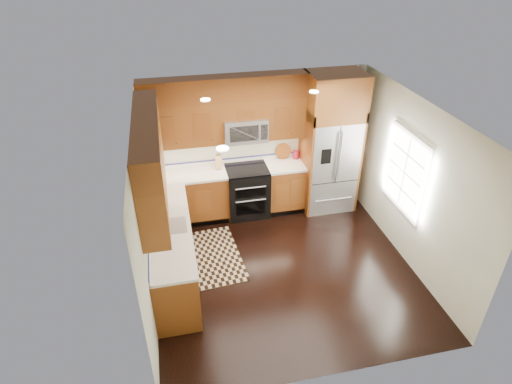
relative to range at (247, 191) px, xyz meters
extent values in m
plane|color=black|center=(0.25, -1.67, -0.47)|extent=(4.00, 4.00, 0.00)
cube|color=silver|center=(0.25, 0.33, 0.83)|extent=(4.00, 0.02, 2.60)
cube|color=silver|center=(-1.75, -1.67, 0.83)|extent=(0.02, 4.00, 2.60)
cube|color=silver|center=(2.25, -1.67, 0.83)|extent=(0.02, 4.00, 2.60)
cube|color=white|center=(2.23, -1.47, 0.93)|extent=(0.04, 1.10, 1.30)
cube|color=white|center=(2.22, -1.47, 0.93)|extent=(0.02, 0.95, 1.15)
cube|color=brown|center=(-1.06, 0.03, -0.02)|extent=(1.37, 0.60, 0.90)
cube|color=brown|center=(0.74, 0.03, -0.02)|extent=(0.72, 0.60, 0.90)
cube|color=brown|center=(-1.45, -1.47, -0.02)|extent=(0.60, 2.40, 0.90)
cube|color=silver|center=(-0.32, 0.03, 0.45)|extent=(2.85, 0.62, 0.04)
cube|color=silver|center=(-1.45, -1.47, 0.45)|extent=(0.62, 2.40, 0.04)
cube|color=brown|center=(-0.32, 0.17, 1.36)|extent=(2.85, 0.33, 0.75)
cube|color=brown|center=(-1.58, -1.47, 1.36)|extent=(0.33, 2.40, 0.75)
cube|color=brown|center=(-0.32, 0.17, 1.93)|extent=(2.85, 0.33, 0.40)
cube|color=brown|center=(-1.58, -1.47, 1.93)|extent=(0.33, 2.40, 0.40)
cube|color=black|center=(0.00, 0.00, -0.01)|extent=(0.76, 0.64, 0.92)
cube|color=black|center=(0.00, 0.00, 0.47)|extent=(0.76, 0.60, 0.02)
cube|color=black|center=(0.00, -0.31, 0.15)|extent=(0.55, 0.01, 0.18)
cube|color=black|center=(0.00, -0.31, -0.17)|extent=(0.55, 0.01, 0.28)
cylinder|color=#B2B2B7|center=(0.00, -0.34, 0.27)|extent=(0.55, 0.02, 0.02)
cylinder|color=#B2B2B7|center=(0.00, -0.34, 0.00)|extent=(0.55, 0.02, 0.02)
cube|color=#B2B2B7|center=(0.00, 0.13, 1.19)|extent=(0.76, 0.40, 0.42)
cube|color=black|center=(-0.05, -0.06, 1.19)|extent=(0.50, 0.01, 0.28)
cube|color=#B2B2B7|center=(1.55, -0.04, 0.43)|extent=(0.90, 0.74, 1.80)
cube|color=black|center=(1.55, -0.41, 0.78)|extent=(0.01, 0.01, 1.08)
cube|color=black|center=(1.33, -0.41, 0.78)|extent=(0.18, 0.01, 0.28)
cube|color=brown|center=(1.08, -0.04, 0.53)|extent=(0.04, 0.74, 2.00)
cube|color=brown|center=(2.02, -0.04, 0.53)|extent=(0.04, 0.74, 2.00)
cube|color=brown|center=(1.55, -0.04, 1.73)|extent=(0.98, 0.74, 0.80)
cube|color=#B2B2B7|center=(-1.45, -1.47, 0.48)|extent=(0.50, 0.42, 0.02)
cylinder|color=#B2B2B7|center=(-1.65, -1.25, 0.61)|extent=(0.02, 0.02, 0.28)
torus|color=#B2B2B7|center=(-1.65, -1.33, 0.75)|extent=(0.18, 0.02, 0.18)
cube|color=black|center=(-0.82, -1.15, -0.46)|extent=(1.00, 1.53, 0.01)
cube|color=tan|center=(-0.48, 0.15, 0.59)|extent=(0.13, 0.17, 0.24)
cylinder|color=maroon|center=(0.99, 0.22, 0.55)|extent=(0.15, 0.15, 0.16)
cylinder|color=brown|center=(0.75, 0.27, 0.48)|extent=(0.32, 0.32, 0.02)
camera|label=1|loc=(-1.30, -6.65, 4.15)|focal=30.00mm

